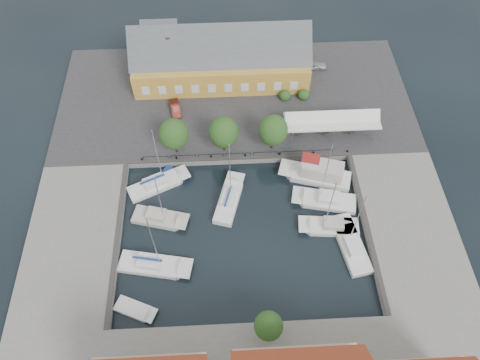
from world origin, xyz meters
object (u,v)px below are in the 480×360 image
(car_red, at_px, (175,108))
(east_boat_c, at_px, (351,247))
(tent_canopy, at_px, (332,121))
(launch_nw, at_px, (175,174))
(center_sailboat, at_px, (229,200))
(east_boat_b, at_px, (330,227))
(west_boat_a, at_px, (157,185))
(warehouse, at_px, (217,59))
(east_boat_a, at_px, (326,201))
(car_silver, at_px, (316,66))
(trawler, at_px, (318,174))
(west_boat_d, at_px, (154,265))
(launch_sw, at_px, (135,310))
(west_boat_b, at_px, (159,219))

(car_red, xyz_separation_m, east_boat_c, (23.30, -24.72, -1.38))
(tent_canopy, height_order, launch_nw, tent_canopy)
(center_sailboat, xyz_separation_m, launch_nw, (-7.65, 5.03, -0.27))
(east_boat_b, height_order, west_boat_a, west_boat_a)
(warehouse, xyz_separation_m, east_boat_b, (14.22, -29.78, -4.17))
(tent_canopy, bearing_deg, east_boat_a, -101.19)
(car_silver, xyz_separation_m, trawler, (-2.89, -22.28, -0.61))
(trawler, relative_size, west_boat_d, 0.85)
(launch_sw, height_order, launch_nw, launch_sw)
(west_boat_a, distance_m, launch_nw, 3.02)
(west_boat_a, bearing_deg, west_boat_b, -84.63)
(east_boat_b, relative_size, launch_nw, 2.74)
(trawler, bearing_deg, center_sailboat, -165.05)
(trawler, bearing_deg, east_boat_a, -82.34)
(car_silver, height_order, west_boat_a, west_boat_a)
(center_sailboat, relative_size, east_boat_c, 1.05)
(car_red, distance_m, launch_sw, 32.01)
(east_boat_b, bearing_deg, west_boat_d, -169.17)
(west_boat_a, xyz_separation_m, launch_nw, (2.39, 1.84, -0.18))
(car_silver, height_order, west_boat_d, west_boat_d)
(east_boat_a, xyz_separation_m, west_boat_b, (-22.82, -1.72, -0.00))
(launch_nw, bearing_deg, tent_canopy, 14.49)
(center_sailboat, bearing_deg, east_boat_a, -3.04)
(east_boat_a, bearing_deg, east_boat_c, -72.86)
(west_boat_b, bearing_deg, west_boat_d, -92.89)
(tent_canopy, xyz_separation_m, east_boat_a, (-2.32, -11.75, -3.42))
(west_boat_d, relative_size, launch_nw, 3.07)
(tent_canopy, bearing_deg, east_boat_b, -98.50)
(west_boat_a, height_order, west_boat_b, west_boat_a)
(trawler, bearing_deg, warehouse, 122.55)
(tent_canopy, relative_size, east_boat_c, 1.24)
(trawler, relative_size, launch_nw, 2.62)
(west_boat_b, bearing_deg, center_sailboat, 14.32)
(east_boat_a, bearing_deg, launch_sw, -150.47)
(east_boat_b, bearing_deg, trawler, 93.45)
(warehouse, xyz_separation_m, east_boat_c, (16.49, -32.80, -4.17))
(car_silver, xyz_separation_m, center_sailboat, (-15.65, -25.69, -1.27))
(east_boat_b, height_order, east_boat_c, east_boat_c)
(east_boat_c, bearing_deg, east_boat_b, 126.96)
(east_boat_a, bearing_deg, trawler, 97.66)
(center_sailboat, distance_m, west_boat_d, 13.55)
(east_boat_b, bearing_deg, center_sailboat, 159.81)
(tent_canopy, height_order, east_boat_c, east_boat_c)
(east_boat_a, xyz_separation_m, east_boat_c, (2.22, -7.19, -0.00))
(trawler, distance_m, east_boat_c, 11.66)
(trawler, bearing_deg, tent_canopy, 69.35)
(car_red, relative_size, east_boat_a, 0.31)
(car_red, xyz_separation_m, west_boat_a, (-2.27, -13.63, -1.37))
(car_red, distance_m, east_boat_a, 27.45)
(east_boat_b, bearing_deg, west_boat_b, 173.86)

